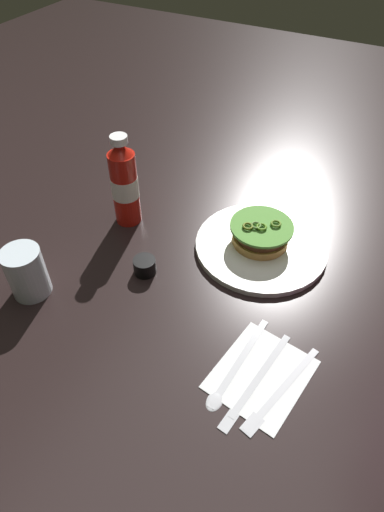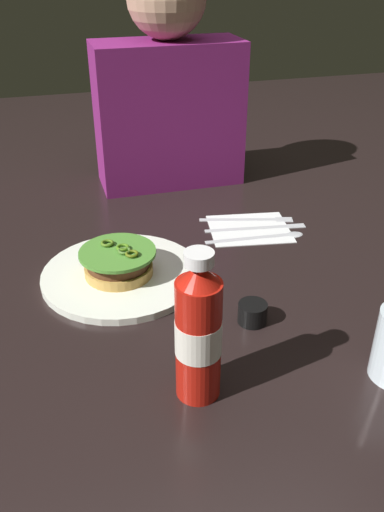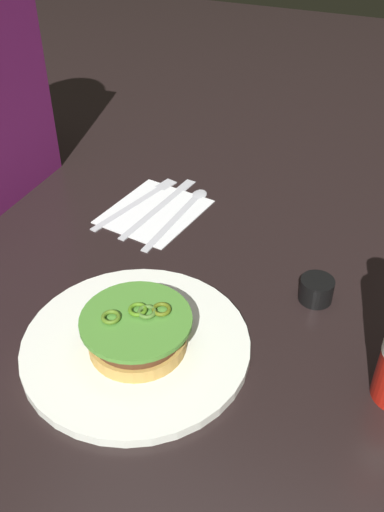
% 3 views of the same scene
% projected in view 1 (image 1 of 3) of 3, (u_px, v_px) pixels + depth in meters
% --- Properties ---
extents(ground_plane, '(3.00, 3.00, 0.00)m').
position_uv_depth(ground_plane, '(184.00, 265.00, 0.90)').
color(ground_plane, black).
extents(dinner_plate, '(0.28, 0.28, 0.01)m').
position_uv_depth(dinner_plate, '(261.00, 246.00, 0.94)').
color(dinner_plate, white).
rests_on(dinner_plate, ground_plane).
extents(burger_sandwich, '(0.13, 0.13, 0.05)m').
position_uv_depth(burger_sandwich, '(261.00, 233.00, 0.92)').
color(burger_sandwich, '#C49447').
rests_on(burger_sandwich, dinner_plate).
extents(ketchup_bottle, '(0.06, 0.06, 0.21)m').
position_uv_depth(ketchup_bottle, '(125.00, 184.00, 0.94)').
color(ketchup_bottle, '#B8190F').
rests_on(ketchup_bottle, ground_plane).
extents(water_glass, '(0.07, 0.07, 0.10)m').
position_uv_depth(water_glass, '(26.00, 272.00, 0.82)').
color(water_glass, silver).
rests_on(water_glass, ground_plane).
extents(condiment_cup, '(0.05, 0.05, 0.03)m').
position_uv_depth(condiment_cup, '(145.00, 266.00, 0.88)').
color(condiment_cup, black).
rests_on(condiment_cup, ground_plane).
extents(napkin, '(0.18, 0.16, 0.00)m').
position_uv_depth(napkin, '(261.00, 374.00, 0.72)').
color(napkin, white).
rests_on(napkin, ground_plane).
extents(spoon_utensil, '(0.20, 0.03, 0.00)m').
position_uv_depth(spoon_utensil, '(231.00, 373.00, 0.72)').
color(spoon_utensil, silver).
rests_on(spoon_utensil, napkin).
extents(butter_knife, '(0.21, 0.05, 0.00)m').
position_uv_depth(butter_knife, '(253.00, 385.00, 0.70)').
color(butter_knife, silver).
rests_on(butter_knife, napkin).
extents(fork_utensil, '(0.20, 0.07, 0.00)m').
position_uv_depth(fork_utensil, '(277.00, 395.00, 0.69)').
color(fork_utensil, silver).
rests_on(fork_utensil, napkin).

